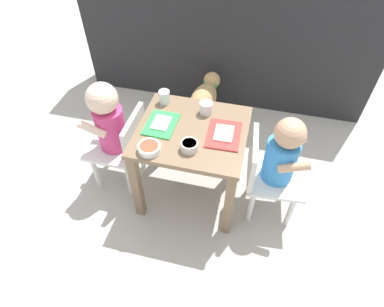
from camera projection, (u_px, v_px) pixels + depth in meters
ground_plane at (192, 190)px, 1.89m from camera, size 7.00×7.00×0.00m
kitchen_cabinet_back at (227, 34)px, 2.22m from camera, size 2.00×0.31×0.95m
dining_table at (192, 144)px, 1.62m from camera, size 0.53×0.49×0.47m
seated_child_left at (112, 125)px, 1.66m from camera, size 0.28×0.28×0.66m
seated_child_right at (278, 158)px, 1.53m from camera, size 0.30×0.30×0.63m
dog at (204, 99)px, 2.14m from camera, size 0.20×0.42×0.32m
food_tray_left at (161, 123)px, 1.57m from camera, size 0.15×0.19×0.02m
food_tray_right at (224, 134)px, 1.52m from camera, size 0.16×0.21×0.02m
water_cup_left at (206, 108)px, 1.62m from camera, size 0.07×0.07×0.06m
water_cup_right at (164, 98)px, 1.67m from camera, size 0.06×0.06×0.07m
cereal_bowl_left_side at (189, 146)px, 1.44m from camera, size 0.08×0.08×0.04m
cereal_bowl_right_side at (149, 148)px, 1.44m from camera, size 0.10×0.10×0.03m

